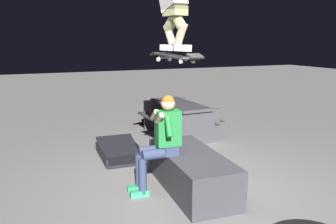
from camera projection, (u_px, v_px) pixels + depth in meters
ground_plane at (198, 193)px, 4.87m from camera, size 40.00×40.00×0.00m
ledge_box_main at (191, 171)px, 4.95m from camera, size 1.84×0.86×0.54m
person_sitting_on_ledge at (161, 138)px, 4.81m from camera, size 0.60×0.77×1.38m
skateboard at (175, 57)px, 4.51m from camera, size 1.04×0.34×0.13m
skater_airborne at (173, 2)px, 4.41m from camera, size 0.63×0.89×1.12m
kicker_ramp at (120, 153)px, 6.43m from camera, size 1.29×0.80×0.33m
picnic_table_back at (179, 114)px, 7.72m from camera, size 1.74×1.39×0.75m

